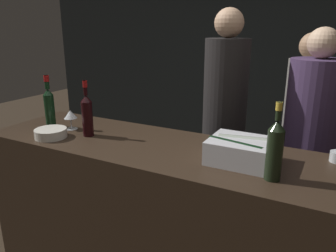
{
  "coord_description": "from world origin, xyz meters",
  "views": [
    {
      "loc": [
        0.86,
        -1.25,
        1.68
      ],
      "look_at": [
        0.0,
        0.37,
        1.13
      ],
      "focal_mm": 35.0,
      "sensor_mm": 36.0,
      "label": 1
    }
  ],
  "objects": [
    {
      "name": "person_in_hoodie",
      "position": [
        0.72,
        1.23,
        0.93
      ],
      "size": [
        0.4,
        0.4,
        1.69
      ],
      "rotation": [
        0.0,
        0.0,
        1.52
      ],
      "color": "black",
      "rests_on": "ground_plane"
    },
    {
      "name": "red_wine_bottle_burgundy",
      "position": [
        -0.91,
        0.32,
        1.16
      ],
      "size": [
        0.07,
        0.07,
        0.36
      ],
      "color": "black",
      "rests_on": "bar_counter"
    },
    {
      "name": "wall_back_chalkboard",
      "position": [
        0.0,
        2.81,
        1.4
      ],
      "size": [
        6.4,
        0.06,
        2.8
      ],
      "color": "black",
      "rests_on": "ground_plane"
    },
    {
      "name": "person_grey_polo",
      "position": [
        0.11,
        1.09,
        1.03
      ],
      "size": [
        0.33,
        0.33,
        1.82
      ],
      "rotation": [
        0.0,
        0.0,
        -0.97
      ],
      "color": "black",
      "rests_on": "ground_plane"
    },
    {
      "name": "ice_bin_with_bottles",
      "position": [
        0.46,
        0.33,
        1.07
      ],
      "size": [
        0.34,
        0.27,
        0.13
      ],
      "color": "silver",
      "rests_on": "bar_counter"
    },
    {
      "name": "wine_glass",
      "position": [
        -0.74,
        0.34,
        1.11
      ],
      "size": [
        0.09,
        0.09,
        0.13
      ],
      "color": "silver",
      "rests_on": "bar_counter"
    },
    {
      "name": "champagne_bottle",
      "position": [
        0.64,
        0.19,
        1.16
      ],
      "size": [
        0.08,
        0.08,
        0.37
      ],
      "color": "black",
      "rests_on": "bar_counter"
    },
    {
      "name": "bowl_white",
      "position": [
        -0.73,
        0.15,
        1.04
      ],
      "size": [
        0.2,
        0.2,
        0.06
      ],
      "color": "silver",
      "rests_on": "bar_counter"
    },
    {
      "name": "bar_counter",
      "position": [
        0.0,
        0.34,
        0.5
      ],
      "size": [
        2.36,
        0.67,
        1.01
      ],
      "color": "#2D2116",
      "rests_on": "ground_plane"
    },
    {
      "name": "red_wine_bottle_tall",
      "position": [
        -0.54,
        0.29,
        1.15
      ],
      "size": [
        0.07,
        0.07,
        0.36
      ],
      "color": "black",
      "rests_on": "bar_counter"
    },
    {
      "name": "person_blond_tee",
      "position": [
        0.63,
        1.64,
        0.92
      ],
      "size": [
        0.34,
        0.34,
        1.65
      ],
      "rotation": [
        0.0,
        0.0,
        1.71
      ],
      "color": "black",
      "rests_on": "ground_plane"
    }
  ]
}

